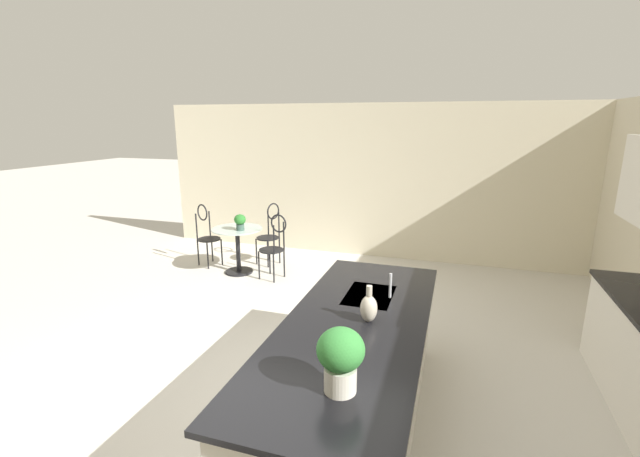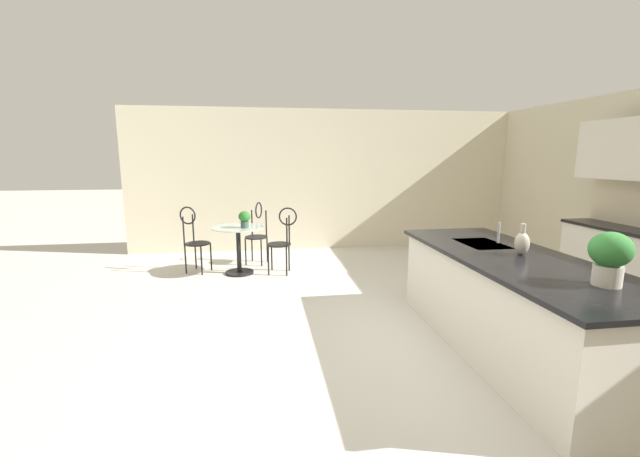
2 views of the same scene
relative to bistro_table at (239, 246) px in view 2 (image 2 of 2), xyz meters
name	(u,v)px [view 2 (image 2 of 2)]	position (x,y,z in m)	size (l,w,h in m)	color
ground_plane	(409,343)	(2.66, 1.77, -0.45)	(40.00, 40.00, 0.00)	beige
wall_left_window	(333,180)	(-1.60, 1.77, 0.90)	(0.12, 7.80, 2.70)	beige
kitchen_island	(510,304)	(2.96, 2.62, 0.02)	(2.80, 1.06, 0.92)	white
bistro_table	(239,246)	(0.00, 0.00, 0.00)	(0.80, 0.80, 0.74)	black
chair_near_window	(282,237)	(0.08, 0.67, 0.13)	(0.45, 0.51, 1.04)	black
chair_by_island	(194,236)	(-0.20, -0.69, 0.13)	(0.50, 0.52, 1.04)	black
chair_toward_desk	(257,230)	(-0.61, 0.29, 0.13)	(0.52, 0.49, 1.04)	black
sink_faucet	(499,233)	(2.41, 2.80, 0.58)	(0.02, 0.02, 0.22)	#B2B5BA
potted_plant_on_table	(245,218)	(0.09, 0.11, 0.44)	(0.18, 0.18, 0.25)	#385147
potted_plant_counter_far	(610,255)	(3.81, 2.74, 0.69)	(0.27, 0.27, 0.38)	beige
vase_on_counter	(522,243)	(2.91, 2.71, 0.58)	(0.13, 0.13, 0.29)	#BCB29E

